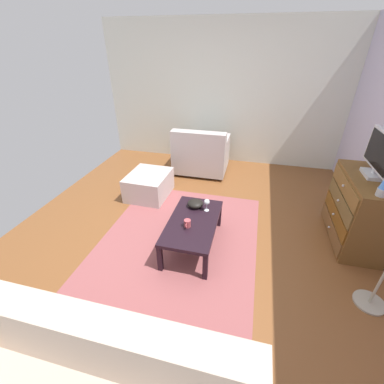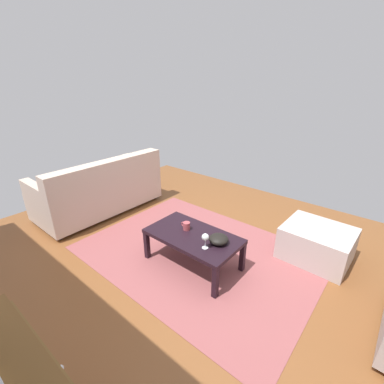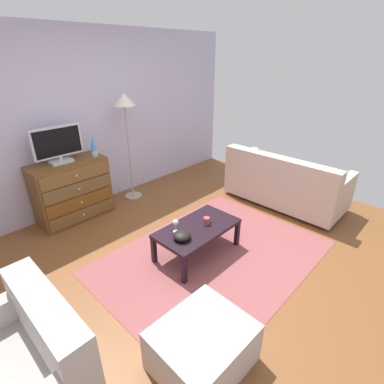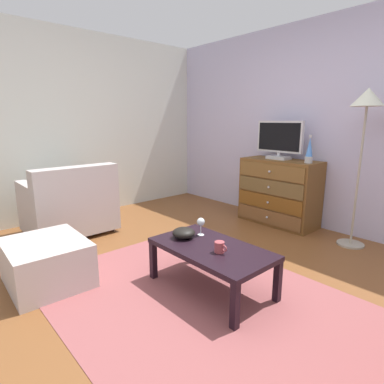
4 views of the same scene
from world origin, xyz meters
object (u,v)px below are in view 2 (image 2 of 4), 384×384
ottoman (317,243)px  couch_large (101,190)px  wine_glass (205,238)px  bowl_decorative (219,239)px  mug (186,226)px  coffee_table (193,238)px

ottoman → couch_large: bearing=16.6°
wine_glass → bowl_decorative: size_ratio=0.80×
wine_glass → couch_large: (2.13, -0.22, -0.15)m
mug → ottoman: mug is taller
coffee_table → bowl_decorative: bowl_decorative is taller
coffee_table → ottoman: (-0.99, -0.96, -0.14)m
couch_large → wine_glass: bearing=174.1°
mug → ottoman: size_ratio=0.16×
mug → bowl_decorative: size_ratio=0.58×
bowl_decorative → ottoman: bearing=-127.0°
coffee_table → wine_glass: bearing=155.4°
bowl_decorative → couch_large: 2.18m
mug → wine_glass: bearing=158.3°
coffee_table → ottoman: bearing=-135.7°
bowl_decorative → ottoman: bowl_decorative is taller
wine_glass → coffee_table: bearing=-24.6°
wine_glass → bowl_decorative: bearing=-108.5°
coffee_table → wine_glass: wine_glass is taller
mug → coffee_table: bearing=164.3°
coffee_table → couch_large: (1.89, -0.11, 0.01)m
coffee_table → mug: mug is taller
bowl_decorative → coffee_table: bearing=8.1°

